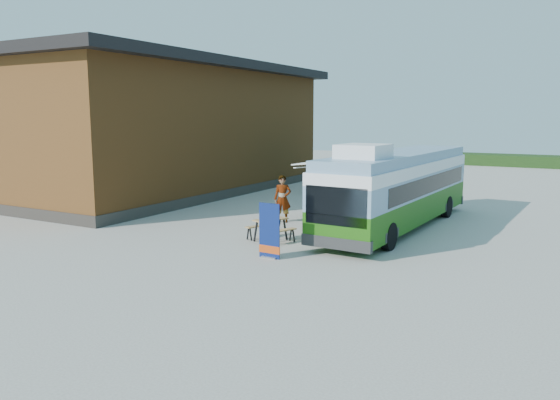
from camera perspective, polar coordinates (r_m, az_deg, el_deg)
The scene contains 10 objects.
ground at distance 18.88m, azimuth -5.23°, elevation -4.94°, with size 100.00×100.00×0.00m, color #BCB7AD.
barn at distance 32.68m, azimuth -10.67°, elevation 7.09°, with size 9.60×21.20×7.50m.
hedge at distance 53.31m, azimuth 26.58°, elevation 3.59°, with size 40.00×3.00×1.00m, color #264419.
bus at distance 22.28m, azimuth 12.22°, elevation 1.39°, with size 2.97×11.54×3.51m.
awning at distance 23.29m, azimuth 6.60°, elevation 4.02°, with size 2.73×4.19×0.51m.
banner at distance 17.24m, azimuth -1.12°, elevation -3.77°, with size 0.77×0.21×1.76m.
picnic_table at distance 19.63m, azimuth -0.99°, elevation -2.57°, with size 1.79×1.70×0.81m.
person_a at distance 23.03m, azimuth 0.27°, elevation 0.12°, with size 0.73×0.48×2.00m, color #999999.
person_b at distance 25.73m, azimuth 7.73°, elevation 0.64°, with size 0.83×0.65×1.72m, color #999999.
slurry_tanker at distance 32.73m, azimuth 7.18°, elevation 2.97°, with size 2.07×5.59×2.07m.
Camera 1 is at (10.40, -15.11, 4.47)m, focal length 35.00 mm.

